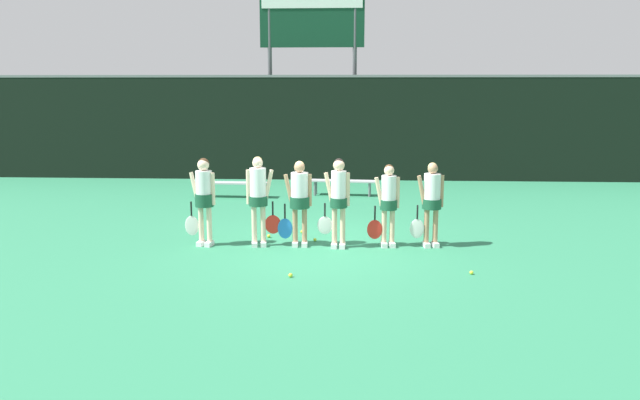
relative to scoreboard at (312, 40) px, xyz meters
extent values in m
plane|color=#2D7F56|center=(0.79, -9.58, -4.61)|extent=(140.00, 140.00, 0.00)
cube|color=black|center=(0.79, -0.86, -2.93)|extent=(60.00, 0.06, 3.36)
cube|color=slate|center=(0.79, -0.86, -1.21)|extent=(60.00, 0.08, 0.08)
cylinder|color=#515156|center=(-1.43, 0.00, -1.64)|extent=(0.14, 0.14, 5.93)
cylinder|color=#515156|center=(1.43, 0.00, -1.64)|extent=(0.14, 0.14, 5.93)
cube|color=#0F3823|center=(0.00, 0.00, 0.54)|extent=(3.49, 0.12, 1.57)
cube|color=white|center=(0.00, -0.07, 1.16)|extent=(3.35, 0.02, 0.31)
cube|color=#B2B2B7|center=(-1.99, -4.31, -4.19)|extent=(2.02, 0.44, 0.04)
cylinder|color=slate|center=(-1.16, -4.21, -4.41)|extent=(0.06, 0.06, 0.39)
cylinder|color=slate|center=(-1.17, -4.47, -4.41)|extent=(0.06, 0.06, 0.39)
cylinder|color=slate|center=(-2.81, -4.15, -4.41)|extent=(0.06, 0.06, 0.39)
cylinder|color=slate|center=(-2.82, -4.40, -4.41)|extent=(0.06, 0.06, 0.39)
cube|color=#B2B2B7|center=(1.11, -3.84, -4.19)|extent=(1.92, 0.52, 0.04)
cylinder|color=slate|center=(1.90, -3.78, -4.41)|extent=(0.06, 0.06, 0.40)
cylinder|color=slate|center=(1.87, -4.03, -4.41)|extent=(0.06, 0.06, 0.40)
cylinder|color=slate|center=(0.35, -3.65, -4.41)|extent=(0.06, 0.06, 0.40)
cylinder|color=slate|center=(0.32, -3.90, -4.41)|extent=(0.06, 0.06, 0.40)
cylinder|color=beige|center=(-1.39, -9.65, -4.20)|extent=(0.10, 0.10, 0.82)
cylinder|color=beige|center=(-1.56, -9.62, -4.20)|extent=(0.10, 0.10, 0.82)
cube|color=white|center=(-1.40, -9.68, -4.56)|extent=(0.16, 0.26, 0.09)
cube|color=white|center=(-1.57, -9.65, -4.56)|extent=(0.16, 0.26, 0.09)
cylinder|color=#194C33|center=(-1.47, -9.63, -3.70)|extent=(0.36, 0.36, 0.25)
cylinder|color=white|center=(-1.47, -9.63, -3.45)|extent=(0.32, 0.32, 0.66)
sphere|color=beige|center=(-1.47, -9.63, -3.01)|extent=(0.23, 0.23, 0.23)
sphere|color=#4C331E|center=(-1.47, -9.61, -2.98)|extent=(0.21, 0.21, 0.21)
cylinder|color=beige|center=(-1.67, -9.59, -3.47)|extent=(0.22, 0.12, 0.63)
cylinder|color=beige|center=(-1.29, -9.67, -3.47)|extent=(0.08, 0.08, 0.63)
cylinder|color=black|center=(-1.75, -9.60, -3.88)|extent=(0.03, 0.03, 0.29)
ellipsoid|color=silver|center=(-1.75, -9.60, -4.22)|extent=(0.27, 0.03, 0.39)
cylinder|color=beige|center=(-0.34, -9.60, -4.19)|extent=(0.10, 0.10, 0.84)
cylinder|color=beige|center=(-0.51, -9.63, -4.19)|extent=(0.10, 0.10, 0.84)
cube|color=white|center=(-0.33, -9.63, -4.56)|extent=(0.14, 0.25, 0.09)
cube|color=white|center=(-0.51, -9.66, -4.56)|extent=(0.14, 0.25, 0.09)
cylinder|color=#194C33|center=(-0.42, -9.62, -3.70)|extent=(0.36, 0.36, 0.19)
cylinder|color=white|center=(-0.42, -9.62, -3.42)|extent=(0.32, 0.32, 0.70)
sphere|color=beige|center=(-0.42, -9.62, -2.96)|extent=(0.20, 0.20, 0.20)
sphere|color=#D8B772|center=(-0.43, -9.60, -2.94)|extent=(0.19, 0.19, 0.19)
cylinder|color=beige|center=(-0.23, -9.59, -3.43)|extent=(0.22, 0.11, 0.67)
cylinder|color=beige|center=(-0.61, -9.64, -3.43)|extent=(0.08, 0.08, 0.67)
cylinder|color=black|center=(-0.14, -9.60, -3.85)|extent=(0.03, 0.03, 0.27)
ellipsoid|color=red|center=(-0.14, -9.60, -4.18)|extent=(0.32, 0.03, 0.37)
cylinder|color=tan|center=(0.47, -9.57, -4.21)|extent=(0.10, 0.10, 0.80)
cylinder|color=tan|center=(0.29, -9.58, -4.21)|extent=(0.10, 0.10, 0.80)
cube|color=white|center=(0.47, -9.60, -4.56)|extent=(0.12, 0.24, 0.09)
cube|color=white|center=(0.29, -9.61, -4.56)|extent=(0.12, 0.24, 0.09)
cylinder|color=#194C33|center=(0.38, -9.58, -3.73)|extent=(0.39, 0.39, 0.22)
cylinder|color=white|center=(0.38, -9.58, -3.48)|extent=(0.34, 0.34, 0.66)
sphere|color=tan|center=(0.38, -9.58, -3.05)|extent=(0.21, 0.21, 0.21)
sphere|color=#D8B772|center=(0.38, -9.56, -3.02)|extent=(0.19, 0.19, 0.19)
cylinder|color=tan|center=(0.17, -9.58, -3.49)|extent=(0.21, 0.08, 0.63)
cylinder|color=tan|center=(0.58, -9.57, -3.49)|extent=(0.08, 0.08, 0.62)
cylinder|color=black|center=(0.09, -9.61, -3.91)|extent=(0.03, 0.03, 0.29)
ellipsoid|color=blue|center=(0.09, -9.61, -4.25)|extent=(0.29, 0.03, 0.40)
cylinder|color=beige|center=(1.22, -9.67, -4.19)|extent=(0.10, 0.10, 0.83)
cylinder|color=beige|center=(1.06, -9.66, -4.19)|extent=(0.10, 0.10, 0.83)
cube|color=white|center=(1.22, -9.70, -4.56)|extent=(0.12, 0.25, 0.09)
cube|color=white|center=(1.06, -9.69, -4.56)|extent=(0.12, 0.25, 0.09)
cylinder|color=#194C33|center=(1.14, -9.66, -3.71)|extent=(0.33, 0.33, 0.19)
cylinder|color=white|center=(1.14, -9.66, -3.44)|extent=(0.29, 0.29, 0.68)
sphere|color=beige|center=(1.14, -9.66, -2.99)|extent=(0.22, 0.22, 0.22)
sphere|color=black|center=(1.14, -9.64, -2.97)|extent=(0.20, 0.20, 0.20)
cylinder|color=beige|center=(0.95, -9.65, -3.45)|extent=(0.21, 0.09, 0.64)
cylinder|color=beige|center=(1.31, -9.67, -3.45)|extent=(0.08, 0.08, 0.64)
cylinder|color=black|center=(0.87, -9.66, -3.86)|extent=(0.03, 0.03, 0.26)
ellipsoid|color=silver|center=(0.87, -9.66, -4.16)|extent=(0.29, 0.03, 0.36)
cylinder|color=beige|center=(2.18, -9.52, -4.22)|extent=(0.10, 0.10, 0.77)
cylinder|color=beige|center=(2.02, -9.54, -4.22)|extent=(0.10, 0.10, 0.77)
cube|color=white|center=(2.18, -9.55, -4.56)|extent=(0.13, 0.25, 0.09)
cube|color=white|center=(2.02, -9.57, -4.56)|extent=(0.13, 0.25, 0.09)
cylinder|color=#194C33|center=(2.10, -9.53, -3.77)|extent=(0.33, 0.33, 0.19)
cylinder|color=white|center=(2.10, -9.53, -3.52)|extent=(0.29, 0.29, 0.64)
sphere|color=beige|center=(2.10, -9.53, -3.11)|extent=(0.20, 0.20, 0.20)
sphere|color=#4C331E|center=(2.10, -9.51, -3.08)|extent=(0.18, 0.18, 0.18)
cylinder|color=beige|center=(1.92, -9.55, -3.53)|extent=(0.21, 0.10, 0.61)
cylinder|color=beige|center=(2.27, -9.51, -3.53)|extent=(0.08, 0.08, 0.60)
cylinder|color=black|center=(1.84, -9.58, -3.93)|extent=(0.03, 0.03, 0.28)
ellipsoid|color=red|center=(1.84, -9.58, -4.26)|extent=(0.30, 0.03, 0.38)
cylinder|color=tan|center=(3.02, -9.47, -4.21)|extent=(0.10, 0.10, 0.78)
cylinder|color=tan|center=(2.85, -9.50, -4.21)|extent=(0.10, 0.10, 0.78)
cube|color=white|center=(3.02, -9.50, -4.56)|extent=(0.14, 0.25, 0.09)
cube|color=white|center=(2.85, -9.53, -4.56)|extent=(0.14, 0.25, 0.09)
cylinder|color=#194C33|center=(2.93, -9.49, -3.75)|extent=(0.37, 0.37, 0.19)
cylinder|color=white|center=(2.93, -9.49, -3.49)|extent=(0.32, 0.32, 0.65)
sphere|color=tan|center=(2.93, -9.49, -3.07)|extent=(0.20, 0.20, 0.20)
sphere|color=#D8B772|center=(2.93, -9.47, -3.04)|extent=(0.18, 0.18, 0.18)
cylinder|color=tan|center=(2.73, -9.52, -3.51)|extent=(0.21, 0.10, 0.62)
cylinder|color=tan|center=(3.12, -9.46, -3.51)|extent=(0.08, 0.08, 0.62)
cylinder|color=black|center=(2.66, -9.55, -3.91)|extent=(0.03, 0.03, 0.28)
ellipsoid|color=silver|center=(2.66, -9.55, -4.24)|extent=(0.28, 0.03, 0.38)
sphere|color=#CCE033|center=(0.40, -11.61, -4.57)|extent=(0.07, 0.07, 0.07)
sphere|color=#CCE033|center=(0.33, -8.51, -4.57)|extent=(0.06, 0.06, 0.06)
sphere|color=#CCE033|center=(-0.32, -8.94, -4.57)|extent=(0.07, 0.07, 0.07)
sphere|color=#CCE033|center=(3.40, -11.30, -4.57)|extent=(0.07, 0.07, 0.07)
sphere|color=#CCE033|center=(0.19, -8.64, -4.57)|extent=(0.07, 0.07, 0.07)
sphere|color=#CCE033|center=(0.65, -9.19, -4.57)|extent=(0.07, 0.07, 0.07)
camera|label=1|loc=(1.41, -21.41, -1.50)|focal=35.00mm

